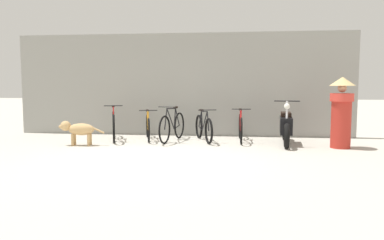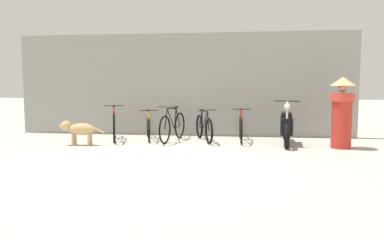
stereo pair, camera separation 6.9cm
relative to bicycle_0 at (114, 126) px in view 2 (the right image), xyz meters
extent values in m
plane|color=#B7B2A5|center=(1.61, -2.39, -0.38)|extent=(60.00, 60.00, 0.00)
cube|color=gray|center=(1.61, 1.19, 1.06)|extent=(9.58, 0.20, 2.88)
torus|color=black|center=(0.17, -0.48, -0.02)|extent=(0.29, 0.70, 0.72)
torus|color=black|center=(-0.16, 0.47, -0.02)|extent=(0.29, 0.70, 0.72)
cylinder|color=red|center=(0.04, -0.11, 0.21)|extent=(0.19, 0.48, 0.59)
cylinder|color=red|center=(-0.06, 0.17, 0.20)|extent=(0.07, 0.13, 0.54)
cylinder|color=red|center=(0.02, -0.06, 0.48)|extent=(0.22, 0.56, 0.06)
cylinder|color=red|center=(-0.10, 0.30, -0.05)|extent=(0.15, 0.37, 0.08)
cylinder|color=red|center=(-0.12, 0.34, 0.22)|extent=(0.13, 0.29, 0.50)
cylinder|color=red|center=(0.14, -0.41, 0.24)|extent=(0.08, 0.18, 0.53)
cube|color=black|center=(-0.07, 0.21, 0.50)|extent=(0.13, 0.19, 0.05)
cylinder|color=black|center=(0.12, -0.34, 0.54)|extent=(0.44, 0.17, 0.02)
torus|color=black|center=(1.01, -0.30, -0.07)|extent=(0.21, 0.61, 0.62)
torus|color=black|center=(0.73, 0.69, -0.07)|extent=(0.21, 0.61, 0.62)
cylinder|color=orange|center=(0.90, 0.08, 0.13)|extent=(0.17, 0.50, 0.51)
cylinder|color=orange|center=(0.82, 0.37, 0.12)|extent=(0.06, 0.13, 0.47)
cylinder|color=orange|center=(0.88, 0.13, 0.36)|extent=(0.19, 0.58, 0.06)
cylinder|color=orange|center=(0.78, 0.51, -0.09)|extent=(0.13, 0.38, 0.07)
cylinder|color=orange|center=(0.76, 0.56, 0.14)|extent=(0.11, 0.30, 0.43)
cylinder|color=orange|center=(0.99, -0.23, 0.15)|extent=(0.08, 0.18, 0.46)
cube|color=black|center=(0.80, 0.42, 0.38)|extent=(0.12, 0.19, 0.05)
cylinder|color=black|center=(0.97, -0.15, 0.42)|extent=(0.45, 0.15, 0.02)
torus|color=black|center=(1.45, -0.48, -0.03)|extent=(0.18, 0.70, 0.70)
torus|color=black|center=(1.65, 0.54, -0.03)|extent=(0.18, 0.70, 0.70)
cylinder|color=black|center=(1.53, -0.09, 0.20)|extent=(0.13, 0.51, 0.58)
cylinder|color=black|center=(1.59, 0.21, 0.18)|extent=(0.05, 0.13, 0.53)
cylinder|color=black|center=(1.54, -0.04, 0.46)|extent=(0.14, 0.59, 0.06)
cylinder|color=black|center=(1.61, 0.35, -0.05)|extent=(0.10, 0.39, 0.08)
cylinder|color=black|center=(1.62, 0.40, 0.21)|extent=(0.09, 0.31, 0.49)
cylinder|color=black|center=(1.47, -0.41, 0.23)|extent=(0.06, 0.18, 0.52)
cube|color=black|center=(1.60, 0.26, 0.48)|extent=(0.10, 0.19, 0.05)
cylinder|color=black|center=(1.48, -0.33, 0.52)|extent=(0.46, 0.11, 0.02)
torus|color=black|center=(2.52, -0.36, -0.06)|extent=(0.27, 0.62, 0.64)
torus|color=black|center=(2.18, 0.59, -0.06)|extent=(0.27, 0.62, 0.64)
cylinder|color=black|center=(2.39, 0.01, 0.15)|extent=(0.19, 0.48, 0.53)
cylinder|color=black|center=(2.29, 0.28, 0.13)|extent=(0.07, 0.13, 0.49)
cylinder|color=black|center=(2.37, 0.05, 0.39)|extent=(0.22, 0.56, 0.06)
cylinder|color=black|center=(2.25, 0.41, -0.08)|extent=(0.15, 0.37, 0.08)
cylinder|color=black|center=(2.23, 0.46, 0.16)|extent=(0.13, 0.29, 0.45)
cylinder|color=black|center=(2.50, -0.29, 0.17)|extent=(0.09, 0.18, 0.47)
cube|color=black|center=(2.27, 0.33, 0.40)|extent=(0.13, 0.19, 0.05)
cylinder|color=black|center=(2.47, -0.22, 0.45)|extent=(0.44, 0.18, 0.02)
torus|color=black|center=(3.31, -0.31, -0.05)|extent=(0.06, 0.66, 0.66)
torus|color=black|center=(3.28, 0.72, -0.05)|extent=(0.06, 0.66, 0.66)
cylinder|color=red|center=(3.29, 0.09, 0.17)|extent=(0.04, 0.51, 0.55)
cylinder|color=red|center=(3.29, 0.39, 0.15)|extent=(0.03, 0.13, 0.50)
cylinder|color=red|center=(3.29, 0.14, 0.41)|extent=(0.04, 0.59, 0.06)
cylinder|color=red|center=(3.28, 0.53, -0.07)|extent=(0.04, 0.39, 0.08)
cylinder|color=red|center=(3.28, 0.58, 0.17)|extent=(0.04, 0.31, 0.46)
cylinder|color=red|center=(3.30, -0.23, 0.19)|extent=(0.03, 0.18, 0.49)
cube|color=black|center=(3.28, 0.44, 0.43)|extent=(0.07, 0.18, 0.05)
cylinder|color=black|center=(3.30, -0.15, 0.47)|extent=(0.46, 0.04, 0.02)
torus|color=black|center=(4.32, -0.81, -0.09)|extent=(0.17, 0.59, 0.58)
torus|color=black|center=(4.44, 0.49, -0.09)|extent=(0.17, 0.59, 0.58)
cube|color=black|center=(4.38, -0.16, 0.09)|extent=(0.36, 0.97, 0.40)
cube|color=black|center=(4.40, 0.01, 0.34)|extent=(0.29, 0.62, 0.10)
cylinder|color=silver|center=(4.34, -0.57, 0.39)|extent=(0.06, 0.15, 0.61)
cylinder|color=silver|center=(4.33, -0.71, 0.00)|extent=(0.06, 0.22, 0.21)
cylinder|color=black|center=(4.35, -0.52, 0.69)|extent=(0.58, 0.08, 0.03)
sphere|color=silver|center=(4.35, -0.55, 0.57)|extent=(0.15, 0.15, 0.14)
ellipsoid|color=tan|center=(-0.47, -0.94, 0.01)|extent=(0.64, 0.33, 0.28)
cylinder|color=tan|center=(-0.66, -1.03, -0.24)|extent=(0.07, 0.07, 0.28)
cylinder|color=tan|center=(-0.67, -0.88, -0.24)|extent=(0.07, 0.07, 0.28)
cylinder|color=tan|center=(-0.28, -1.00, -0.24)|extent=(0.07, 0.07, 0.28)
cylinder|color=tan|center=(-0.29, -0.85, -0.24)|extent=(0.07, 0.07, 0.28)
sphere|color=tan|center=(-0.85, -0.97, 0.09)|extent=(0.26, 0.26, 0.24)
ellipsoid|color=tan|center=(-0.95, -0.98, 0.07)|extent=(0.14, 0.11, 0.09)
cylinder|color=tan|center=(-0.06, -0.91, -0.02)|extent=(0.27, 0.07, 0.15)
cylinder|color=#B72D23|center=(5.56, -0.54, 0.25)|extent=(0.60, 0.60, 1.25)
cylinder|color=#D63C32|center=(5.56, -0.54, 0.78)|extent=(0.70, 0.70, 0.18)
sphere|color=tan|center=(5.56, -0.54, 0.99)|extent=(0.27, 0.27, 0.20)
cone|color=tan|center=(5.56, -0.54, 1.15)|extent=(0.77, 0.77, 0.20)
camera|label=1|loc=(3.22, -9.38, 1.08)|focal=35.00mm
camera|label=2|loc=(3.29, -9.37, 1.08)|focal=35.00mm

